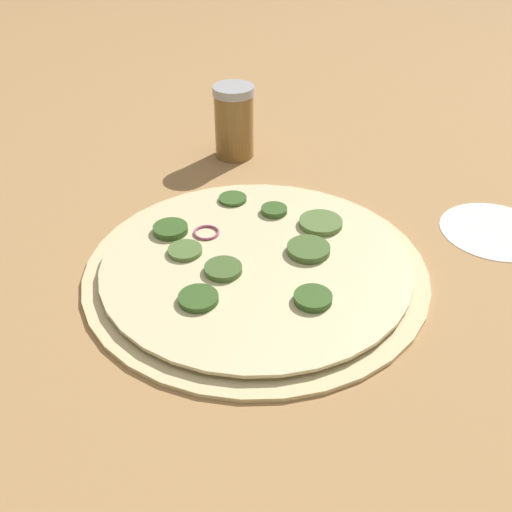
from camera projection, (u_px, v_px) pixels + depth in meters
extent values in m
plane|color=tan|center=(256.00, 271.00, 0.66)|extent=(3.00, 3.00, 0.00)
cylinder|color=beige|center=(256.00, 267.00, 0.66)|extent=(0.38, 0.38, 0.01)
cylinder|color=beige|center=(256.00, 262.00, 0.66)|extent=(0.34, 0.34, 0.00)
torus|color=#A34C70|center=(206.00, 232.00, 0.70)|extent=(0.03, 0.03, 0.00)
cylinder|color=#385B23|center=(313.00, 298.00, 0.60)|extent=(0.04, 0.04, 0.01)
cylinder|color=#47662D|center=(223.00, 269.00, 0.64)|extent=(0.04, 0.04, 0.01)
cylinder|color=#47662D|center=(308.00, 249.00, 0.67)|extent=(0.05, 0.05, 0.01)
cylinder|color=#567538|center=(185.00, 251.00, 0.67)|extent=(0.04, 0.04, 0.01)
cylinder|color=#385B23|center=(233.00, 199.00, 0.76)|extent=(0.04, 0.04, 0.00)
cylinder|color=#385B23|center=(198.00, 298.00, 0.60)|extent=(0.04, 0.04, 0.01)
cylinder|color=#567538|center=(321.00, 223.00, 0.71)|extent=(0.05, 0.05, 0.01)
cylinder|color=#385B23|center=(170.00, 229.00, 0.70)|extent=(0.04, 0.04, 0.01)
cylinder|color=#385B23|center=(274.00, 210.00, 0.74)|extent=(0.03, 0.03, 0.01)
cylinder|color=olive|center=(234.00, 126.00, 0.87)|extent=(0.06, 0.06, 0.09)
cylinder|color=#B2B2B7|center=(233.00, 90.00, 0.84)|extent=(0.06, 0.06, 0.01)
cylinder|color=white|center=(495.00, 230.00, 0.73)|extent=(0.13, 0.13, 0.00)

